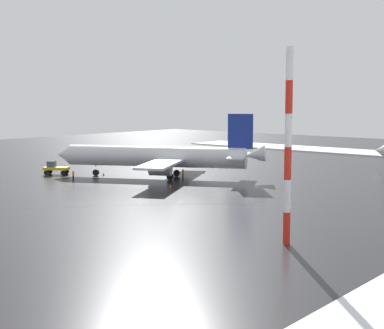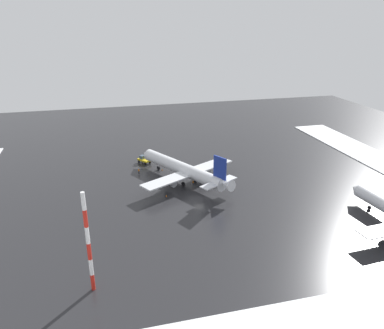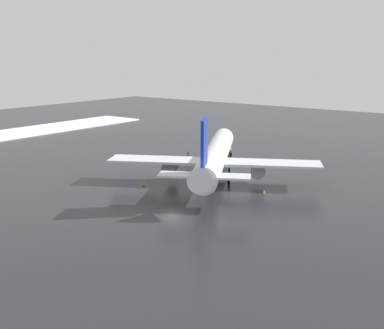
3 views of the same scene
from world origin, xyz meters
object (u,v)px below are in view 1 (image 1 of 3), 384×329
airplane_foreground_jet (161,157)px  ground_crew_by_nose_gear (73,175)px  ground_crew_beside_wing (183,173)px  traffic_cone_mid_line (204,172)px  antenna_mast (288,147)px  traffic_cone_wingtip_side (104,174)px  traffic_cone_near_nose (170,185)px  pushback_tug (55,168)px

airplane_foreground_jet → ground_crew_by_nose_gear: bearing=24.7°
ground_crew_beside_wing → traffic_cone_mid_line: size_ratio=3.11×
antenna_mast → traffic_cone_wingtip_side: size_ratio=35.00×
antenna_mast → airplane_foreground_jet: bearing=58.1°
ground_crew_beside_wing → ground_crew_by_nose_gear: bearing=-18.4°
ground_crew_beside_wing → traffic_cone_near_nose: 10.30m
traffic_cone_near_nose → traffic_cone_mid_line: bearing=22.4°
airplane_foreground_jet → ground_crew_beside_wing: size_ratio=20.87×
ground_crew_by_nose_gear → ground_crew_beside_wing: size_ratio=1.00×
ground_crew_by_nose_gear → traffic_cone_mid_line: bearing=50.0°
pushback_tug → traffic_cone_wingtip_side: 9.51m
ground_crew_beside_wing → traffic_cone_near_nose: bearing=54.2°
ground_crew_by_nose_gear → traffic_cone_mid_line: ground_crew_by_nose_gear is taller
airplane_foreground_jet → pushback_tug: (-9.71, 18.11, -2.54)m
traffic_cone_wingtip_side → ground_crew_by_nose_gear: bearing=-174.3°
traffic_cone_mid_line → traffic_cone_wingtip_side: same height
traffic_cone_near_nose → pushback_tug: bearing=95.6°
ground_crew_by_nose_gear → traffic_cone_near_nose: ground_crew_by_nose_gear is taller
ground_crew_by_nose_gear → traffic_cone_wingtip_side: bearing=82.4°
traffic_cone_wingtip_side → traffic_cone_mid_line: bearing=-39.1°
airplane_foreground_jet → traffic_cone_wingtip_side: bearing=-2.7°
airplane_foreground_jet → traffic_cone_mid_line: 10.63m
antenna_mast → traffic_cone_wingtip_side: 57.71m
pushback_tug → ground_crew_beside_wing: (11.54, -21.81, -0.31)m
ground_crew_by_nose_gear → traffic_cone_near_nose: bearing=3.1°
ground_crew_beside_wing → traffic_cone_near_nose: size_ratio=3.11×
airplane_foreground_jet → antenna_mast: antenna_mast is taller
traffic_cone_mid_line → antenna_mast: bearing=-131.8°
traffic_cone_near_nose → traffic_cone_mid_line: same height
antenna_mast → pushback_tug: bearing=74.5°
pushback_tug → antenna_mast: bearing=129.8°
antenna_mast → traffic_cone_wingtip_side: (21.71, 52.65, -9.35)m
ground_crew_by_nose_gear → traffic_cone_wingtip_side: size_ratio=3.11×
airplane_foreground_jet → traffic_cone_mid_line: size_ratio=64.89×
ground_crew_by_nose_gear → traffic_cone_mid_line: size_ratio=3.11×
traffic_cone_near_nose → traffic_cone_wingtip_side: same height
traffic_cone_mid_line → traffic_cone_wingtip_side: size_ratio=1.00×
airplane_foreground_jet → antenna_mast: bearing=119.5°
antenna_mast → traffic_cone_mid_line: 55.41m
pushback_tug → traffic_cone_near_nose: bearing=150.9°
ground_crew_beside_wing → antenna_mast: 48.97m
antenna_mast → traffic_cone_mid_line: (36.39, 40.73, -9.35)m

